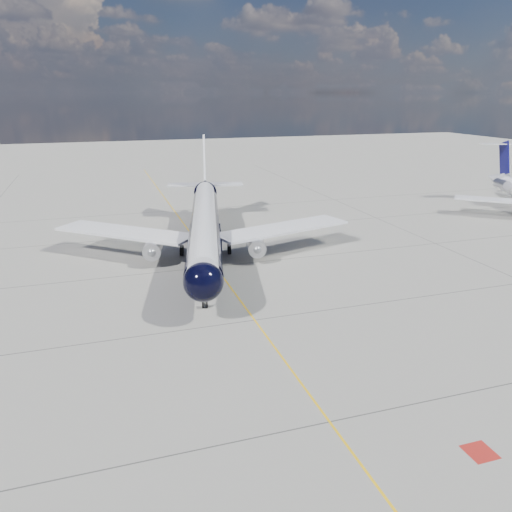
{
  "coord_description": "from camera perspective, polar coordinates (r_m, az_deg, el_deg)",
  "views": [
    {
      "loc": [
        -12.13,
        -28.05,
        19.04
      ],
      "look_at": [
        1.93,
        15.62,
        4.0
      ],
      "focal_mm": 35.0,
      "sensor_mm": 36.0,
      "label": 1
    }
  ],
  "objects": [
    {
      "name": "taxiway_centerline",
      "position": [
        57.65,
        -4.69,
        -1.19
      ],
      "size": [
        0.16,
        160.0,
        0.01
      ],
      "primitive_type": "cube",
      "color": "#F1B50C",
      "rests_on": "ground"
    },
    {
      "name": "main_airliner",
      "position": [
        61.09,
        -5.88,
        3.84
      ],
      "size": [
        36.09,
        44.56,
        13.0
      ],
      "rotation": [
        0.0,
        0.0,
        -0.22
      ],
      "color": "black",
      "rests_on": "ground"
    },
    {
      "name": "red_marking",
      "position": [
        32.35,
        24.21,
        -19.75
      ],
      "size": [
        1.6,
        1.6,
        0.01
      ],
      "primitive_type": "cube",
      "color": "maroon",
      "rests_on": "ground"
    },
    {
      "name": "ground",
      "position": [
        62.28,
        -5.76,
        0.26
      ],
      "size": [
        320.0,
        320.0,
        0.0
      ],
      "primitive_type": "plane",
      "color": "gray",
      "rests_on": "ground"
    }
  ]
}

